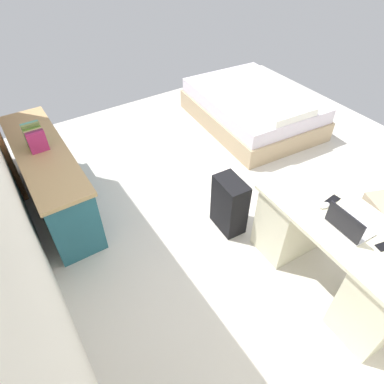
{
  "coord_description": "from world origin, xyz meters",
  "views": [
    {
      "loc": [
        -2.12,
        2.05,
        2.69
      ],
      "look_at": [
        -0.2,
        0.81,
        0.6
      ],
      "focal_mm": 31.64,
      "sensor_mm": 36.0,
      "label": 1
    }
  ],
  "objects_px": {
    "desk": "(334,253)",
    "computer_mouse": "(324,205)",
    "suitcase_black": "(229,205)",
    "figurine_small": "(30,129)",
    "bed": "(252,108)",
    "credenza": "(51,179)",
    "cell_phone_by_mouse": "(332,200)",
    "laptop": "(348,225)"
  },
  "relations": [
    {
      "from": "desk",
      "to": "suitcase_black",
      "type": "relative_size",
      "value": 2.43
    },
    {
      "from": "laptop",
      "to": "computer_mouse",
      "type": "distance_m",
      "value": 0.27
    },
    {
      "from": "computer_mouse",
      "to": "cell_phone_by_mouse",
      "type": "bearing_deg",
      "value": -82.21
    },
    {
      "from": "credenza",
      "to": "bed",
      "type": "xyz_separation_m",
      "value": [
        0.19,
        -2.96,
        -0.13
      ]
    },
    {
      "from": "desk",
      "to": "credenza",
      "type": "distance_m",
      "value": 2.87
    },
    {
      "from": "credenza",
      "to": "computer_mouse",
      "type": "height_order",
      "value": "computer_mouse"
    },
    {
      "from": "cell_phone_by_mouse",
      "to": "suitcase_black",
      "type": "bearing_deg",
      "value": 23.76
    },
    {
      "from": "bed",
      "to": "suitcase_black",
      "type": "xyz_separation_m",
      "value": [
        -1.47,
        1.56,
        0.06
      ]
    },
    {
      "from": "credenza",
      "to": "computer_mouse",
      "type": "bearing_deg",
      "value": -140.16
    },
    {
      "from": "suitcase_black",
      "to": "laptop",
      "type": "height_order",
      "value": "laptop"
    },
    {
      "from": "computer_mouse",
      "to": "figurine_small",
      "type": "distance_m",
      "value": 2.97
    },
    {
      "from": "bed",
      "to": "figurine_small",
      "type": "distance_m",
      "value": 3.02
    },
    {
      "from": "figurine_small",
      "to": "desk",
      "type": "bearing_deg",
      "value": -146.89
    },
    {
      "from": "bed",
      "to": "suitcase_black",
      "type": "bearing_deg",
      "value": 133.2
    },
    {
      "from": "suitcase_black",
      "to": "bed",
      "type": "bearing_deg",
      "value": -43.26
    },
    {
      "from": "credenza",
      "to": "suitcase_black",
      "type": "xyz_separation_m",
      "value": [
        -1.28,
        -1.4,
        -0.07
      ]
    },
    {
      "from": "suitcase_black",
      "to": "computer_mouse",
      "type": "distance_m",
      "value": 0.97
    },
    {
      "from": "bed",
      "to": "cell_phone_by_mouse",
      "type": "height_order",
      "value": "cell_phone_by_mouse"
    },
    {
      "from": "suitcase_black",
      "to": "figurine_small",
      "type": "relative_size",
      "value": 5.5
    },
    {
      "from": "suitcase_black",
      "to": "laptop",
      "type": "distance_m",
      "value": 1.18
    },
    {
      "from": "cell_phone_by_mouse",
      "to": "figurine_small",
      "type": "distance_m",
      "value": 3.03
    },
    {
      "from": "credenza",
      "to": "laptop",
      "type": "relative_size",
      "value": 5.63
    },
    {
      "from": "desk",
      "to": "computer_mouse",
      "type": "xyz_separation_m",
      "value": [
        0.22,
        0.0,
        0.38
      ]
    },
    {
      "from": "computer_mouse",
      "to": "suitcase_black",
      "type": "bearing_deg",
      "value": 25.06
    },
    {
      "from": "desk",
      "to": "laptop",
      "type": "height_order",
      "value": "laptop"
    },
    {
      "from": "cell_phone_by_mouse",
      "to": "bed",
      "type": "bearing_deg",
      "value": -32.49
    },
    {
      "from": "desk",
      "to": "cell_phone_by_mouse",
      "type": "xyz_separation_m",
      "value": [
        0.23,
        -0.11,
        0.37
      ]
    },
    {
      "from": "cell_phone_by_mouse",
      "to": "desk",
      "type": "bearing_deg",
      "value": 148.57
    },
    {
      "from": "computer_mouse",
      "to": "figurine_small",
      "type": "relative_size",
      "value": 0.91
    },
    {
      "from": "bed",
      "to": "desk",
      "type": "bearing_deg",
      "value": 153.37
    },
    {
      "from": "suitcase_black",
      "to": "figurine_small",
      "type": "height_order",
      "value": "figurine_small"
    },
    {
      "from": "computer_mouse",
      "to": "figurine_small",
      "type": "xyz_separation_m",
      "value": [
        2.42,
        1.72,
        0.04
      ]
    },
    {
      "from": "suitcase_black",
      "to": "laptop",
      "type": "xyz_separation_m",
      "value": [
        -1.04,
        -0.27,
        0.5
      ]
    },
    {
      "from": "suitcase_black",
      "to": "cell_phone_by_mouse",
      "type": "relative_size",
      "value": 4.44
    },
    {
      "from": "desk",
      "to": "computer_mouse",
      "type": "distance_m",
      "value": 0.44
    },
    {
      "from": "credenza",
      "to": "computer_mouse",
      "type": "distance_m",
      "value": 2.72
    },
    {
      "from": "credenza",
      "to": "cell_phone_by_mouse",
      "type": "relative_size",
      "value": 13.24
    },
    {
      "from": "laptop",
      "to": "suitcase_black",
      "type": "bearing_deg",
      "value": 14.49
    },
    {
      "from": "bed",
      "to": "laptop",
      "type": "height_order",
      "value": "laptop"
    },
    {
      "from": "laptop",
      "to": "computer_mouse",
      "type": "height_order",
      "value": "laptop"
    },
    {
      "from": "desk",
      "to": "computer_mouse",
      "type": "height_order",
      "value": "computer_mouse"
    },
    {
      "from": "bed",
      "to": "computer_mouse",
      "type": "bearing_deg",
      "value": 151.09
    }
  ]
}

